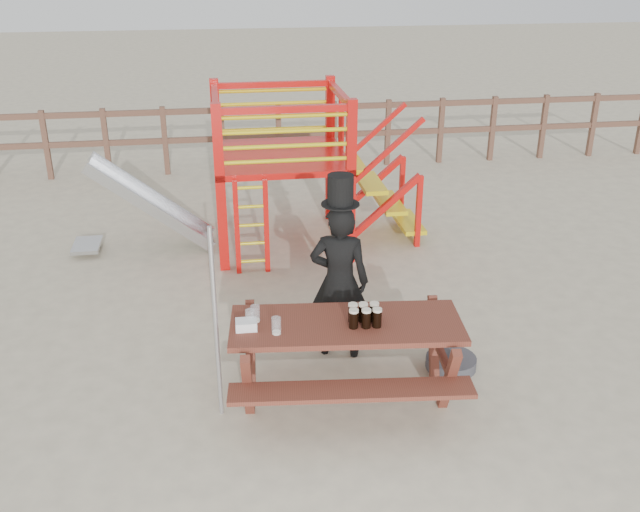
{
  "coord_description": "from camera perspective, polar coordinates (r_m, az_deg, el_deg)",
  "views": [
    {
      "loc": [
        -0.62,
        -5.48,
        3.8
      ],
      "look_at": [
        0.32,
        0.8,
        0.99
      ],
      "focal_mm": 40.0,
      "sensor_mm": 36.0,
      "label": 1
    }
  ],
  "objects": [
    {
      "name": "paper_bag",
      "position": [
        6.1,
        -5.92,
        -5.5
      ],
      "size": [
        0.18,
        0.14,
        0.08
      ],
      "primitive_type": "cube",
      "rotation": [
        0.0,
        0.0,
        -0.02
      ],
      "color": "white",
      "rests_on": "picnic_table"
    },
    {
      "name": "man_with_hat",
      "position": [
        6.86,
        1.56,
        -1.73
      ],
      "size": [
        0.66,
        0.52,
        1.87
      ],
      "rotation": [
        0.0,
        0.0,
        2.86
      ],
      "color": "black",
      "rests_on": "ground"
    },
    {
      "name": "playground_fort",
      "position": [
        9.49,
        -3.67,
        7.13
      ],
      "size": [
        4.71,
        1.84,
        2.1
      ],
      "color": "red",
      "rests_on": "ground"
    },
    {
      "name": "ground",
      "position": [
        6.7,
        -1.71,
        -10.71
      ],
      "size": [
        60.0,
        60.0,
        0.0
      ],
      "primitive_type": "plane",
      "color": "beige",
      "rests_on": "ground"
    },
    {
      "name": "metal_pole",
      "position": [
        6.0,
        -8.33,
        -5.51
      ],
      "size": [
        0.04,
        0.04,
        1.76
      ],
      "primitive_type": "cylinder",
      "color": "#B2B2B7",
      "rests_on": "ground"
    },
    {
      "name": "empty_glasses",
      "position": [
        6.11,
        -4.79,
        -5.1
      ],
      "size": [
        0.29,
        0.32,
        0.15
      ],
      "color": "silver",
      "rests_on": "picnic_table"
    },
    {
      "name": "parasol_base",
      "position": [
        7.11,
        10.43,
        -8.36
      ],
      "size": [
        0.49,
        0.49,
        0.21
      ],
      "color": "#3B3B40",
      "rests_on": "ground"
    },
    {
      "name": "back_fence",
      "position": [
        12.86,
        -5.58,
        9.99
      ],
      "size": [
        15.09,
        0.09,
        1.2
      ],
      "color": "brown",
      "rests_on": "ground"
    },
    {
      "name": "stout_pints",
      "position": [
        6.14,
        3.58,
        -4.75
      ],
      "size": [
        0.28,
        0.2,
        0.17
      ],
      "color": "black",
      "rests_on": "picnic_table"
    },
    {
      "name": "picnic_table",
      "position": [
        6.34,
        2.08,
        -7.6
      ],
      "size": [
        2.13,
        1.57,
        0.78
      ],
      "rotation": [
        0.0,
        0.0,
        -0.1
      ],
      "color": "maroon",
      "rests_on": "ground"
    }
  ]
}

